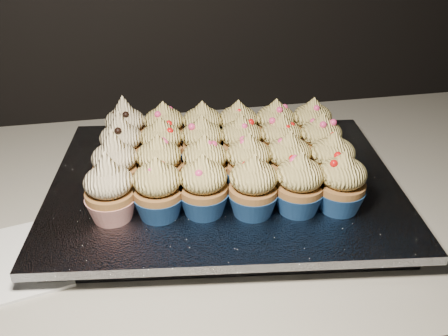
% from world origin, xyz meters
% --- Properties ---
extents(worktop, '(2.44, 0.64, 0.04)m').
position_xyz_m(worktop, '(0.00, 1.70, 0.88)').
color(worktop, beige).
rests_on(worktop, cabinet).
extents(napkin, '(0.17, 0.17, 0.00)m').
position_xyz_m(napkin, '(-0.46, 1.58, 0.90)').
color(napkin, white).
rests_on(napkin, worktop).
extents(baking_tray, '(0.49, 0.40, 0.02)m').
position_xyz_m(baking_tray, '(-0.17, 1.68, 0.91)').
color(baking_tray, black).
rests_on(baking_tray, worktop).
extents(foil_lining, '(0.53, 0.44, 0.01)m').
position_xyz_m(foil_lining, '(-0.17, 1.68, 0.93)').
color(foil_lining, silver).
rests_on(foil_lining, baking_tray).
extents(cupcake_0, '(0.06, 0.06, 0.10)m').
position_xyz_m(cupcake_0, '(-0.32, 1.61, 0.97)').
color(cupcake_0, '#A42116').
rests_on(cupcake_0, foil_lining).
extents(cupcake_1, '(0.06, 0.06, 0.08)m').
position_xyz_m(cupcake_1, '(-0.26, 1.60, 0.97)').
color(cupcake_1, navy).
rests_on(cupcake_1, foil_lining).
extents(cupcake_2, '(0.06, 0.06, 0.08)m').
position_xyz_m(cupcake_2, '(-0.21, 1.60, 0.97)').
color(cupcake_2, navy).
rests_on(cupcake_2, foil_lining).
extents(cupcake_3, '(0.06, 0.06, 0.08)m').
position_xyz_m(cupcake_3, '(-0.15, 1.58, 0.97)').
color(cupcake_3, navy).
rests_on(cupcake_3, foil_lining).
extents(cupcake_4, '(0.06, 0.06, 0.08)m').
position_xyz_m(cupcake_4, '(-0.09, 1.58, 0.97)').
color(cupcake_4, navy).
rests_on(cupcake_4, foil_lining).
extents(cupcake_5, '(0.06, 0.06, 0.08)m').
position_xyz_m(cupcake_5, '(-0.04, 1.57, 0.97)').
color(cupcake_5, navy).
rests_on(cupcake_5, foil_lining).
extents(cupcake_6, '(0.06, 0.06, 0.10)m').
position_xyz_m(cupcake_6, '(-0.31, 1.67, 0.97)').
color(cupcake_6, '#A42116').
rests_on(cupcake_6, foil_lining).
extents(cupcake_7, '(0.06, 0.06, 0.08)m').
position_xyz_m(cupcake_7, '(-0.26, 1.66, 0.97)').
color(cupcake_7, navy).
rests_on(cupcake_7, foil_lining).
extents(cupcake_8, '(0.06, 0.06, 0.08)m').
position_xyz_m(cupcake_8, '(-0.20, 1.65, 0.97)').
color(cupcake_8, navy).
rests_on(cupcake_8, foil_lining).
extents(cupcake_9, '(0.06, 0.06, 0.08)m').
position_xyz_m(cupcake_9, '(-0.14, 1.64, 0.97)').
color(cupcake_9, navy).
rests_on(cupcake_9, foil_lining).
extents(cupcake_10, '(0.06, 0.06, 0.08)m').
position_xyz_m(cupcake_10, '(-0.08, 1.64, 0.97)').
color(cupcake_10, navy).
rests_on(cupcake_10, foil_lining).
extents(cupcake_11, '(0.06, 0.06, 0.08)m').
position_xyz_m(cupcake_11, '(-0.03, 1.63, 0.97)').
color(cupcake_11, navy).
rests_on(cupcake_11, foil_lining).
extents(cupcake_12, '(0.06, 0.06, 0.10)m').
position_xyz_m(cupcake_12, '(-0.31, 1.73, 0.97)').
color(cupcake_12, '#A42116').
rests_on(cupcake_12, foil_lining).
extents(cupcake_13, '(0.06, 0.06, 0.08)m').
position_xyz_m(cupcake_13, '(-0.25, 1.72, 0.97)').
color(cupcake_13, navy).
rests_on(cupcake_13, foil_lining).
extents(cupcake_14, '(0.06, 0.06, 0.08)m').
position_xyz_m(cupcake_14, '(-0.19, 1.71, 0.97)').
color(cupcake_14, navy).
rests_on(cupcake_14, foil_lining).
extents(cupcake_15, '(0.06, 0.06, 0.08)m').
position_xyz_m(cupcake_15, '(-0.13, 1.70, 0.97)').
color(cupcake_15, navy).
rests_on(cupcake_15, foil_lining).
extents(cupcake_16, '(0.06, 0.06, 0.08)m').
position_xyz_m(cupcake_16, '(-0.08, 1.70, 0.97)').
color(cupcake_16, navy).
rests_on(cupcake_16, foil_lining).
extents(cupcake_17, '(0.06, 0.06, 0.08)m').
position_xyz_m(cupcake_17, '(-0.02, 1.69, 0.97)').
color(cupcake_17, navy).
rests_on(cupcake_17, foil_lining).
extents(cupcake_18, '(0.06, 0.06, 0.10)m').
position_xyz_m(cupcake_18, '(-0.30, 1.78, 0.97)').
color(cupcake_18, '#A42116').
rests_on(cupcake_18, foil_lining).
extents(cupcake_19, '(0.06, 0.06, 0.08)m').
position_xyz_m(cupcake_19, '(-0.24, 1.77, 0.97)').
color(cupcake_19, navy).
rests_on(cupcake_19, foil_lining).
extents(cupcake_20, '(0.06, 0.06, 0.08)m').
position_xyz_m(cupcake_20, '(-0.18, 1.76, 0.97)').
color(cupcake_20, navy).
rests_on(cupcake_20, foil_lining).
extents(cupcake_21, '(0.06, 0.06, 0.08)m').
position_xyz_m(cupcake_21, '(-0.13, 1.76, 0.97)').
color(cupcake_21, navy).
rests_on(cupcake_21, foil_lining).
extents(cupcake_22, '(0.06, 0.06, 0.08)m').
position_xyz_m(cupcake_22, '(-0.07, 1.75, 0.97)').
color(cupcake_22, navy).
rests_on(cupcake_22, foil_lining).
extents(cupcake_23, '(0.06, 0.06, 0.08)m').
position_xyz_m(cupcake_23, '(-0.01, 1.74, 0.97)').
color(cupcake_23, navy).
rests_on(cupcake_23, foil_lining).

